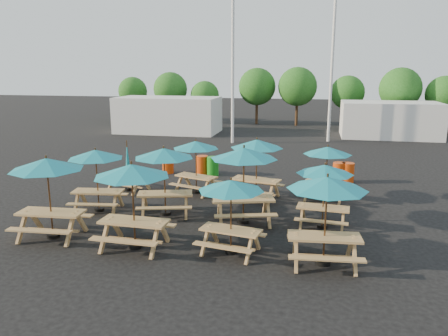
% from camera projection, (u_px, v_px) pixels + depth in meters
% --- Properties ---
extents(ground, '(120.00, 120.00, 0.00)m').
position_uv_depth(ground, '(216.00, 205.00, 16.45)').
color(ground, black).
rests_on(ground, ground).
extents(picnic_unit_0, '(2.27, 2.27, 2.49)m').
position_uv_depth(picnic_unit_0, '(47.00, 169.00, 12.83)').
color(picnic_unit_0, tan).
rests_on(picnic_unit_0, ground).
extents(picnic_unit_1, '(2.20, 2.20, 2.27)m').
position_uv_depth(picnic_unit_1, '(96.00, 158.00, 15.37)').
color(picnic_unit_1, tan).
rests_on(picnic_unit_1, ground).
extents(picnic_unit_2, '(2.02, 1.88, 2.14)m').
position_uv_depth(picnic_unit_2, '(128.00, 170.00, 18.23)').
color(picnic_unit_2, tan).
rests_on(picnic_unit_2, ground).
extents(picnic_unit_3, '(2.20, 2.20, 2.48)m').
position_uv_depth(picnic_unit_3, '(132.00, 176.00, 12.07)').
color(picnic_unit_3, tan).
rests_on(picnic_unit_3, ground).
extents(picnic_unit_4, '(2.53, 2.53, 2.40)m').
position_uv_depth(picnic_unit_4, '(164.00, 157.00, 14.92)').
color(picnic_unit_4, tan).
rests_on(picnic_unit_4, ground).
extents(picnic_unit_5, '(2.39, 2.39, 2.19)m').
position_uv_depth(picnic_unit_5, '(196.00, 148.00, 17.64)').
color(picnic_unit_5, tan).
rests_on(picnic_unit_5, ground).
extents(picnic_unit_6, '(2.13, 2.13, 2.13)m').
position_uv_depth(picnic_unit_6, '(231.00, 190.00, 11.78)').
color(picnic_unit_6, tan).
rests_on(picnic_unit_6, ground).
extents(picnic_unit_7, '(2.72, 2.72, 2.56)m').
position_uv_depth(picnic_unit_7, '(244.00, 158.00, 14.09)').
color(picnic_unit_7, tan).
rests_on(picnic_unit_7, ground).
extents(picnic_unit_8, '(2.47, 2.47, 2.38)m').
position_uv_depth(picnic_unit_8, '(257.00, 147.00, 16.84)').
color(picnic_unit_8, tan).
rests_on(picnic_unit_8, ground).
extents(picnic_unit_9, '(2.23, 2.23, 2.40)m').
position_uv_depth(picnic_unit_9, '(327.00, 189.00, 11.03)').
color(picnic_unit_9, tan).
rests_on(picnic_unit_9, ground).
extents(picnic_unit_10, '(1.97, 1.97, 2.10)m').
position_uv_depth(picnic_unit_10, '(325.00, 173.00, 13.74)').
color(picnic_unit_10, tan).
rests_on(picnic_unit_10, ground).
extents(picnic_unit_11, '(2.25, 2.25, 2.15)m').
position_uv_depth(picnic_unit_11, '(327.00, 154.00, 16.64)').
color(picnic_unit_11, tan).
rests_on(picnic_unit_11, ground).
extents(waste_bin_0, '(0.56, 0.56, 0.90)m').
position_uv_depth(waste_bin_0, '(168.00, 164.00, 21.40)').
color(waste_bin_0, '#C43C0B').
rests_on(waste_bin_0, ground).
extents(waste_bin_1, '(0.56, 0.56, 0.90)m').
position_uv_depth(waste_bin_1, '(202.00, 165.00, 21.22)').
color(waste_bin_1, '#C43C0B').
rests_on(waste_bin_1, ground).
extents(waste_bin_2, '(0.56, 0.56, 0.90)m').
position_uv_depth(waste_bin_2, '(213.00, 166.00, 20.96)').
color(waste_bin_2, '#198C1C').
rests_on(waste_bin_2, ground).
extents(waste_bin_3, '(0.56, 0.56, 0.90)m').
position_uv_depth(waste_bin_3, '(339.00, 172.00, 19.70)').
color(waste_bin_3, '#C43C0B').
rests_on(waste_bin_3, ground).
extents(waste_bin_4, '(0.56, 0.56, 0.90)m').
position_uv_depth(waste_bin_4, '(348.00, 173.00, 19.63)').
color(waste_bin_4, '#C43C0B').
rests_on(waste_bin_4, ground).
extents(mast_0, '(0.20, 0.20, 12.00)m').
position_uv_depth(mast_0, '(233.00, 53.00, 28.87)').
color(mast_0, silver).
rests_on(mast_0, ground).
extents(mast_1, '(0.20, 0.20, 12.00)m').
position_uv_depth(mast_1, '(333.00, 54.00, 29.49)').
color(mast_1, silver).
rests_on(mast_1, ground).
extents(event_tent_0, '(8.00, 4.00, 2.80)m').
position_uv_depth(event_tent_0, '(168.00, 115.00, 34.91)').
color(event_tent_0, silver).
rests_on(event_tent_0, ground).
extents(event_tent_1, '(7.00, 4.00, 2.60)m').
position_uv_depth(event_tent_1, '(390.00, 120.00, 32.51)').
color(event_tent_1, silver).
rests_on(event_tent_1, ground).
extents(tree_0, '(2.80, 2.80, 4.24)m').
position_uv_depth(tree_0, '(133.00, 91.00, 42.71)').
color(tree_0, '#382314').
rests_on(tree_0, ground).
extents(tree_1, '(3.11, 3.11, 4.72)m').
position_uv_depth(tree_1, '(170.00, 89.00, 40.49)').
color(tree_1, '#382314').
rests_on(tree_1, ground).
extents(tree_2, '(2.59, 2.59, 3.93)m').
position_uv_depth(tree_2, '(205.00, 95.00, 39.71)').
color(tree_2, '#382314').
rests_on(tree_2, ground).
extents(tree_3, '(3.36, 3.36, 5.09)m').
position_uv_depth(tree_3, '(257.00, 87.00, 39.63)').
color(tree_3, '#382314').
rests_on(tree_3, ground).
extents(tree_4, '(3.41, 3.41, 5.17)m').
position_uv_depth(tree_4, '(297.00, 87.00, 38.46)').
color(tree_4, '#382314').
rests_on(tree_4, ground).
extents(tree_5, '(2.94, 2.94, 4.45)m').
position_uv_depth(tree_5, '(348.00, 92.00, 38.10)').
color(tree_5, '#382314').
rests_on(tree_5, ground).
extents(tree_6, '(3.38, 3.38, 5.13)m').
position_uv_depth(tree_6, '(400.00, 89.00, 35.51)').
color(tree_6, '#382314').
rests_on(tree_6, ground).
extents(tree_7, '(2.95, 2.95, 4.48)m').
position_uv_depth(tree_7, '(444.00, 94.00, 34.96)').
color(tree_7, '#382314').
rests_on(tree_7, ground).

